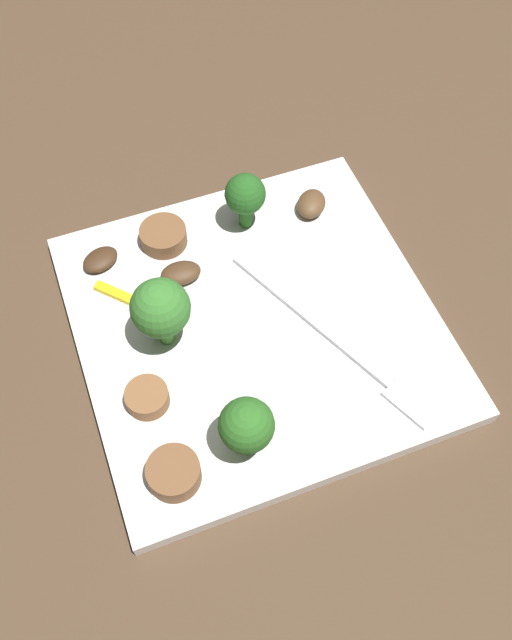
# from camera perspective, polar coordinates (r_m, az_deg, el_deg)

# --- Properties ---
(ground_plane) EXTENTS (1.40, 1.40, 0.00)m
(ground_plane) POSITION_cam_1_polar(r_m,az_deg,el_deg) (0.49, 0.00, -0.75)
(ground_plane) COLOR #4C3826
(plate) EXTENTS (0.24, 0.24, 0.01)m
(plate) POSITION_cam_1_polar(r_m,az_deg,el_deg) (0.48, 0.00, -0.38)
(plate) COLOR white
(plate) RESTS_ON ground_plane
(fork) EXTENTS (0.17, 0.08, 0.00)m
(fork) POSITION_cam_1_polar(r_m,az_deg,el_deg) (0.47, 7.20, -2.18)
(fork) COLOR silver
(fork) RESTS_ON plate
(broccoli_floret_0) EXTENTS (0.03, 0.03, 0.05)m
(broccoli_floret_0) POSITION_cam_1_polar(r_m,az_deg,el_deg) (0.50, -0.90, 10.23)
(broccoli_floret_0) COLOR #296420
(broccoli_floret_0) RESTS_ON plate
(broccoli_floret_1) EXTENTS (0.03, 0.03, 0.05)m
(broccoli_floret_1) POSITION_cam_1_polar(r_m,az_deg,el_deg) (0.40, -0.79, -8.75)
(broccoli_floret_1) COLOR #347525
(broccoli_floret_1) RESTS_ON plate
(broccoli_floret_2) EXTENTS (0.04, 0.04, 0.06)m
(broccoli_floret_2) POSITION_cam_1_polar(r_m,az_deg,el_deg) (0.44, -7.88, 0.92)
(broccoli_floret_2) COLOR #408630
(broccoli_floret_2) RESTS_ON plate
(sausage_slice_0) EXTENTS (0.05, 0.05, 0.01)m
(sausage_slice_0) POSITION_cam_1_polar(r_m,az_deg,el_deg) (0.52, -7.65, 6.88)
(sausage_slice_0) COLOR brown
(sausage_slice_0) RESTS_ON plate
(sausage_slice_1) EXTENTS (0.04, 0.04, 0.02)m
(sausage_slice_1) POSITION_cam_1_polar(r_m,az_deg,el_deg) (0.42, -6.80, -12.44)
(sausage_slice_1) COLOR brown
(sausage_slice_1) RESTS_ON plate
(sausage_slice_2) EXTENTS (0.04, 0.04, 0.01)m
(sausage_slice_2) POSITION_cam_1_polar(r_m,az_deg,el_deg) (0.45, -8.97, -6.34)
(sausage_slice_2) COLOR brown
(sausage_slice_2) RESTS_ON plate
(mushroom_0) EXTENTS (0.03, 0.03, 0.01)m
(mushroom_0) POSITION_cam_1_polar(r_m,az_deg,el_deg) (0.53, 4.59, 9.54)
(mushroom_0) COLOR brown
(mushroom_0) RESTS_ON plate
(mushroom_1) EXTENTS (0.02, 0.03, 0.01)m
(mushroom_1) POSITION_cam_1_polar(r_m,az_deg,el_deg) (0.50, -6.23, 3.87)
(mushroom_1) COLOR #4C331E
(mushroom_1) RESTS_ON plate
(mushroom_2) EXTENTS (0.03, 0.03, 0.01)m
(mushroom_2) POSITION_cam_1_polar(r_m,az_deg,el_deg) (0.51, -12.73, 4.88)
(mushroom_2) COLOR #422B19
(mushroom_2) RESTS_ON plate
(pepper_strip_1) EXTENTS (0.04, 0.04, 0.00)m
(pepper_strip_1) POSITION_cam_1_polar(r_m,az_deg,el_deg) (0.49, -10.78, 1.84)
(pepper_strip_1) COLOR yellow
(pepper_strip_1) RESTS_ON plate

